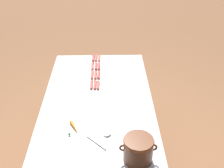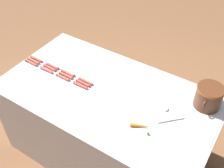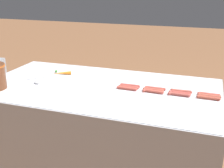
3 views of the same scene
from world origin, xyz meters
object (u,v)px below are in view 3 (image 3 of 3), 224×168
Objects in this scene: hot_dog_5 at (180,93)px; hot_dog_10 at (155,88)px; hot_dog_6 at (153,90)px; carrot at (61,73)px; hot_dog_1 at (179,95)px; hot_dog_7 at (128,87)px; hot_dog_4 at (209,96)px; hot_dog_2 at (153,91)px; serving_spoon at (36,81)px; hot_dog_8 at (209,94)px; hot_dog_9 at (181,91)px; hot_dog_0 at (208,98)px; hot_dog_3 at (127,88)px; hot_dog_11 at (130,86)px.

hot_dog_5 is 0.20m from hot_dog_10.
carrot is at bearing 80.20° from hot_dog_6.
hot_dog_1 and hot_dog_7 have the same top height.
hot_dog_5 is at bearing 91.30° from hot_dog_4.
carrot reaches higher than hot_dog_2.
hot_dog_7 is at bearing 100.54° from hot_dog_10.
hot_dog_1 is 0.76× the size of serving_spoon.
hot_dog_8 is (0.07, -0.40, 0.00)m from hot_dog_2.
serving_spoon is at bearing 96.53° from hot_dog_9.
hot_dog_1 is at bearing -90.53° from hot_dog_2.
hot_dog_0 is at bearing -98.36° from carrot.
hot_dog_2 and hot_dog_3 have the same top height.
hot_dog_2 is 1.00× the size of hot_dog_6.
hot_dog_7 is at bearing 95.79° from hot_dog_9.
hot_dog_10 is (0.04, -0.01, 0.00)m from hot_dog_6.
hot_dog_2 is 1.00× the size of hot_dog_5.
hot_dog_8 is 1.00× the size of hot_dog_10.
hot_dog_7 is 0.97× the size of carrot.
hot_dog_9 is 0.20m from hot_dog_10.
hot_dog_0 is at bearing -93.37° from hot_dog_7.
hot_dog_9 is (0.04, -0.40, 0.00)m from hot_dog_7.
hot_dog_8 is at bearing -70.29° from hot_dog_1.
hot_dog_8 is 0.20m from hot_dog_9.
hot_dog_6 and hot_dog_10 have the same top height.
hot_dog_4 is 0.40m from hot_dog_10.
hot_dog_7 is 1.00× the size of hot_dog_11.
carrot reaches higher than hot_dog_7.
hot_dog_8 is 0.76× the size of serving_spoon.
hot_dog_7 and hot_dog_10 have the same top height.
hot_dog_2 is at bearing 89.93° from hot_dog_0.
carrot is (0.11, 0.88, 0.00)m from hot_dog_10.
hot_dog_11 is at bearing 79.28° from hot_dog_1.
hot_dog_5 is 0.76× the size of serving_spoon.
hot_dog_7 is 0.69m from carrot.
carrot is (0.11, 1.08, 0.00)m from hot_dog_9.
hot_dog_1 is 0.40m from hot_dog_11.
hot_dog_7 is (0.00, 0.40, 0.00)m from hot_dog_5.
hot_dog_0 and hot_dog_8 have the same top height.
hot_dog_6 is 0.89m from carrot.
hot_dog_6 is (0.04, 0.00, 0.00)m from hot_dog_2.
hot_dog_4 and hot_dog_10 have the same top height.
hot_dog_10 is 0.97× the size of carrot.
hot_dog_4 is 1.00× the size of hot_dog_6.
hot_dog_9 is at bearing -89.23° from hot_dog_10.
hot_dog_3 is at bearing 96.69° from hot_dog_8.
hot_dog_0 is at bearing -99.65° from hot_dog_5.
hot_dog_0 is 1.00× the size of hot_dog_11.
hot_dog_11 reaches higher than serving_spoon.
hot_dog_10 is (0.07, -0.21, 0.00)m from hot_dog_3.
hot_dog_8 is 1.00× the size of hot_dog_9.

